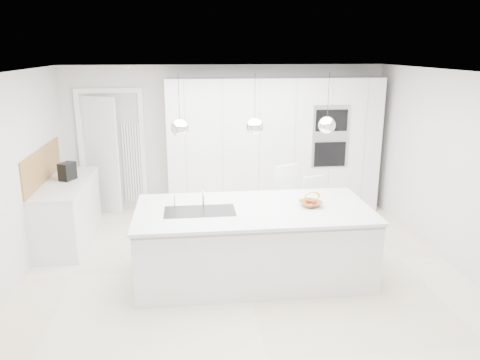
{
  "coord_description": "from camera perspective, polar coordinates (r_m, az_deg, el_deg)",
  "views": [
    {
      "loc": [
        -0.67,
        -5.55,
        2.76
      ],
      "look_at": [
        0.0,
        0.3,
        1.1
      ],
      "focal_mm": 35.0,
      "sensor_mm": 36.0,
      "label": 1
    }
  ],
  "objects": [
    {
      "name": "floor",
      "position": [
        6.24,
        0.32,
        -10.52
      ],
      "size": [
        5.5,
        5.5,
        0.0
      ],
      "primitive_type": "plane",
      "color": "beige",
      "rests_on": "ground"
    },
    {
      "name": "wall_back",
      "position": [
        8.22,
        -1.76,
        5.15
      ],
      "size": [
        5.5,
        0.0,
        5.5
      ],
      "primitive_type": "plane",
      "rotation": [
        1.57,
        0.0,
        0.0
      ],
      "color": "silver",
      "rests_on": "ground"
    },
    {
      "name": "wall_left",
      "position": [
        6.12,
        -26.16,
        -0.2
      ],
      "size": [
        0.0,
        5.0,
        5.0
      ],
      "primitive_type": "plane",
      "rotation": [
        1.57,
        0.0,
        1.57
      ],
      "color": "silver",
      "rests_on": "ground"
    },
    {
      "name": "ceiling",
      "position": [
        5.6,
        0.36,
        13.07
      ],
      "size": [
        5.5,
        5.5,
        0.0
      ],
      "primitive_type": "plane",
      "rotation": [
        3.14,
        0.0,
        0.0
      ],
      "color": "white",
      "rests_on": "wall_back"
    },
    {
      "name": "tall_cabinets",
      "position": [
        8.06,
        4.13,
        4.17
      ],
      "size": [
        3.6,
        0.6,
        2.3
      ],
      "primitive_type": "cube",
      "color": "silver",
      "rests_on": "floor"
    },
    {
      "name": "oven_stack",
      "position": [
        7.94,
        10.99,
        5.22
      ],
      "size": [
        0.62,
        0.04,
        1.05
      ],
      "primitive_type": null,
      "color": "#A5A5A8",
      "rests_on": "tall_cabinets"
    },
    {
      "name": "doorway_frame",
      "position": [
        8.31,
        -15.27,
        3.12
      ],
      "size": [
        1.11,
        0.08,
        2.13
      ],
      "primitive_type": null,
      "color": "white",
      "rests_on": "floor"
    },
    {
      "name": "hallway_door",
      "position": [
        8.31,
        -17.01,
        2.85
      ],
      "size": [
        0.76,
        0.38,
        2.0
      ],
      "primitive_type": "cube",
      "rotation": [
        0.0,
        0.0,
        -0.44
      ],
      "color": "white",
      "rests_on": "floor"
    },
    {
      "name": "radiator",
      "position": [
        8.29,
        -13.01,
        2.01
      ],
      "size": [
        0.32,
        0.04,
        1.4
      ],
      "primitive_type": null,
      "color": "white",
      "rests_on": "floor"
    },
    {
      "name": "left_base_cabinets",
      "position": [
        7.36,
        -20.2,
        -3.72
      ],
      "size": [
        0.6,
        1.8,
        0.86
      ],
      "primitive_type": "cube",
      "color": "silver",
      "rests_on": "floor"
    },
    {
      "name": "left_worktop",
      "position": [
        7.23,
        -20.53,
        -0.36
      ],
      "size": [
        0.62,
        1.82,
        0.04
      ],
      "primitive_type": "cube",
      "color": "silver",
      "rests_on": "left_base_cabinets"
    },
    {
      "name": "oak_backsplash",
      "position": [
        7.24,
        -22.94,
        1.63
      ],
      "size": [
        0.02,
        1.8,
        0.5
      ],
      "primitive_type": "cube",
      "color": "#9F6D33",
      "rests_on": "wall_left"
    },
    {
      "name": "island_base",
      "position": [
        5.8,
        1.67,
        -7.96
      ],
      "size": [
        2.8,
        1.2,
        0.86
      ],
      "primitive_type": "cube",
      "color": "silver",
      "rests_on": "floor"
    },
    {
      "name": "island_worktop",
      "position": [
        5.68,
        1.64,
        -3.6
      ],
      "size": [
        2.84,
        1.4,
        0.04
      ],
      "primitive_type": "cube",
      "color": "silver",
      "rests_on": "island_base"
    },
    {
      "name": "island_sink",
      "position": [
        5.6,
        -4.91,
        -4.59
      ],
      "size": [
        0.84,
        0.44,
        0.18
      ],
      "primitive_type": null,
      "color": "#3F3F42",
      "rests_on": "island_worktop"
    },
    {
      "name": "island_tap",
      "position": [
        5.72,
        -4.53,
        -1.72
      ],
      "size": [
        0.02,
        0.02,
        0.3
      ],
      "primitive_type": "cylinder",
      "color": "white",
      "rests_on": "island_worktop"
    },
    {
      "name": "pendant_left",
      "position": [
        5.32,
        -7.35,
        6.31
      ],
      "size": [
        0.2,
        0.2,
        0.2
      ],
      "primitive_type": "sphere",
      "color": "white",
      "rests_on": "ceiling"
    },
    {
      "name": "pendant_mid",
      "position": [
        5.38,
        1.8,
        6.52
      ],
      "size": [
        0.2,
        0.2,
        0.2
      ],
      "primitive_type": "sphere",
      "color": "white",
      "rests_on": "ceiling"
    },
    {
      "name": "pendant_right",
      "position": [
        5.57,
        10.55,
        6.58
      ],
      "size": [
        0.2,
        0.2,
        0.2
      ],
      "primitive_type": "sphere",
      "color": "white",
      "rests_on": "ceiling"
    },
    {
      "name": "fruit_bowl",
      "position": [
        5.78,
        8.59,
        -2.87
      ],
      "size": [
        0.34,
        0.34,
        0.07
      ],
      "primitive_type": "imported",
      "rotation": [
        0.0,
        0.0,
        0.3
      ],
      "color": "#9F6D33",
      "rests_on": "island_worktop"
    },
    {
      "name": "espresso_machine",
      "position": [
        7.29,
        -20.31,
        1.0
      ],
      "size": [
        0.24,
        0.29,
        0.26
      ],
      "primitive_type": "cube",
      "rotation": [
        0.0,
        0.0,
        -0.44
      ],
      "color": "black",
      "rests_on": "left_worktop"
    },
    {
      "name": "bar_stool_left",
      "position": [
        6.61,
        5.76,
        -3.52
      ],
      "size": [
        0.58,
        0.65,
        1.18
      ],
      "primitive_type": null,
      "rotation": [
        0.0,
        0.0,
        0.43
      ],
      "color": "white",
      "rests_on": "floor"
    },
    {
      "name": "bar_stool_right",
      "position": [
        6.78,
        9.07,
        -3.96
      ],
      "size": [
        0.43,
        0.52,
        1.0
      ],
      "primitive_type": null,
      "rotation": [
        0.0,
        0.0,
        0.24
      ],
      "color": "white",
      "rests_on": "floor"
    },
    {
      "name": "apple_a",
      "position": [
        5.75,
        9.0,
        -2.65
      ],
      "size": [
        0.07,
        0.07,
        0.07
      ],
      "primitive_type": "sphere",
      "color": "#A43019",
      "rests_on": "fruit_bowl"
    },
    {
      "name": "apple_b",
      "position": [
        5.76,
        8.36,
        -2.53
      ],
      "size": [
        0.08,
        0.08,
        0.08
      ],
      "primitive_type": "sphere",
      "color": "#A43019",
      "rests_on": "fruit_bowl"
    },
    {
      "name": "banana_bunch",
      "position": [
        5.76,
        8.81,
        -2.0
      ],
      "size": [
        0.26,
        0.18,
        0.23
      ],
      "primitive_type": "torus",
      "rotation": [
        1.22,
        0.0,
        0.35
      ],
      "color": "gold",
      "rests_on": "fruit_bowl"
    }
  ]
}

